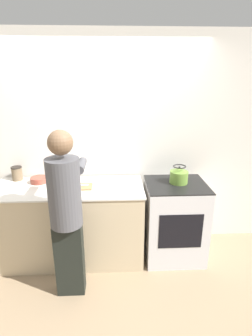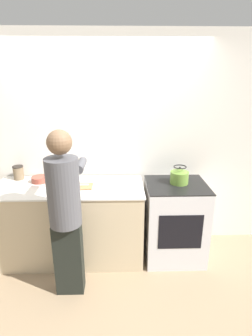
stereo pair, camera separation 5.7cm
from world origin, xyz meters
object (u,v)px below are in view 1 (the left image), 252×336
knife (78,185)px  oven (174,220)px  person (66,210)px  cutting_board (77,187)px  bowl_prep (39,180)px  kettle (179,176)px  canister_jar (17,173)px

knife → oven: bearing=0.2°
oven → person: person is taller
person → knife: size_ratio=7.77×
oven → cutting_board: bearing=179.6°
bowl_prep → cutting_board: bearing=-20.6°
oven → kettle: size_ratio=4.58×
cutting_board → kettle: size_ratio=1.60×
cutting_board → knife: 0.03m
knife → bowl_prep: bearing=164.2°
bowl_prep → canister_jar: canister_jar is taller
kettle → canister_jar: bearing=172.6°
kettle → bowl_prep: (-1.62, 0.15, -0.08)m
canister_jar → person: bearing=-48.5°
cutting_board → bowl_prep: bearing=159.4°
oven → canister_jar: size_ratio=5.67×
cutting_board → kettle: (1.15, 0.03, 0.10)m
person → canister_jar: (-0.71, 0.80, 0.08)m
kettle → canister_jar: 1.91m
kettle → bowl_prep: kettle is taller
canister_jar → cutting_board: bearing=-19.9°
knife → bowl_prep: 0.50m
person → bowl_prep: (-0.43, 0.71, 0.03)m
bowl_prep → oven: bearing=-6.6°
person → canister_jar: person is taller
oven → knife: size_ratio=4.38×
knife → bowl_prep: bowl_prep is taller
cutting_board → oven: bearing=-0.4°
knife → bowl_prep: size_ratio=1.11×
cutting_board → bowl_prep: (-0.47, 0.18, 0.02)m
knife → kettle: (1.14, 0.00, 0.09)m
cutting_board → knife: (0.01, 0.02, 0.01)m
person → kettle: size_ratio=8.12×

